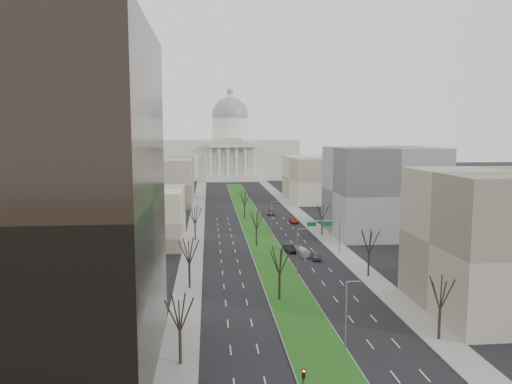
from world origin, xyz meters
TOP-DOWN VIEW (x-y plane):
  - ground at (0.00, 120.00)m, footprint 600.00×600.00m
  - median at (0.00, 118.99)m, footprint 8.00×222.03m
  - sidewalk_left at (-17.50, 95.00)m, footprint 5.00×330.00m
  - sidewalk_right at (17.50, 95.00)m, footprint 5.00×330.00m
  - capitol at (0.00, 269.59)m, footprint 80.00×46.00m
  - building_glass_tower at (-37.00, 18.00)m, footprint 34.00×30.00m
  - building_beige_left at (-33.00, 85.00)m, footprint 26.00×22.00m
  - building_tan_right at (33.00, 32.00)m, footprint 26.00×24.00m
  - building_grey_right at (34.00, 92.00)m, footprint 28.00×26.00m
  - building_far_left at (-35.00, 160.00)m, footprint 30.00×40.00m
  - building_far_right at (35.00, 165.00)m, footprint 30.00×40.00m
  - tree_left_near at (-17.20, 18.00)m, footprint 5.10×5.10m
  - tree_left_mid at (-17.20, 48.00)m, footprint 5.40×5.40m
  - tree_left_far at (-17.20, 88.00)m, footprint 5.28×5.28m
  - tree_right_near at (17.20, 22.00)m, footprint 5.16×5.16m
  - tree_right_mid at (17.20, 52.00)m, footprint 5.52×5.52m
  - tree_right_far at (17.20, 92.00)m, footprint 5.04×5.04m
  - tree_median_a at (-2.00, 40.00)m, footprint 5.40×5.40m
  - tree_median_b at (-2.00, 80.00)m, footprint 5.40×5.40m
  - tree_median_c at (-2.00, 120.00)m, footprint 5.40×5.40m
  - streetlamp_median_a at (3.76, 20.00)m, footprint 1.90×0.20m
  - streetlamp_median_b at (3.76, 55.00)m, footprint 1.90×0.20m
  - streetlamp_median_c at (3.76, 95.00)m, footprint 1.90×0.20m
  - traffic_signal_median at (-4.30, 6.93)m, footprint 0.32×0.41m
  - mast_arm_signs at (13.49, 70.03)m, footprint 9.12×0.24m
  - car_grey_near at (9.99, 65.99)m, footprint 2.48×4.98m
  - car_black at (5.20, 73.87)m, footprint 2.33×5.32m
  - car_red at (12.69, 111.25)m, footprint 2.50×5.53m
  - car_grey_far at (7.56, 127.87)m, footprint 3.12×5.60m
  - box_van at (7.51, 70.16)m, footprint 2.53×6.62m

SIDE VIEW (x-z plane):
  - ground at x=0.00m, z-range 0.00..0.00m
  - sidewalk_left at x=-17.50m, z-range 0.00..0.15m
  - sidewalk_right at x=17.50m, z-range 0.00..0.15m
  - median at x=0.00m, z-range 0.00..0.20m
  - car_grey_far at x=7.56m, z-range 0.00..1.48m
  - car_red at x=12.69m, z-range 0.00..1.57m
  - car_grey_near at x=9.99m, z-range 0.00..1.63m
  - car_black at x=5.20m, z-range 0.00..1.70m
  - box_van at x=7.51m, z-range 0.00..1.80m
  - traffic_signal_median at x=-4.30m, z-range 0.64..4.94m
  - streetlamp_median_a at x=3.76m, z-range 0.23..9.39m
  - streetlamp_median_b at x=3.76m, z-range 0.23..9.39m
  - streetlamp_median_c at x=3.76m, z-range 0.23..9.39m
  - mast_arm_signs at x=13.49m, z-range 2.06..10.15m
  - tree_right_far at x=17.20m, z-range 1.99..11.07m
  - tree_left_near at x=-17.20m, z-range 2.02..11.20m
  - tree_right_near at x=17.20m, z-range 2.04..11.33m
  - tree_left_far at x=-17.20m, z-range 2.09..11.59m
  - tree_left_mid at x=-17.20m, z-range 2.14..11.86m
  - tree_median_a at x=-2.00m, z-range 2.14..11.86m
  - tree_median_b at x=-2.00m, z-range 2.14..11.86m
  - tree_median_c at x=-2.00m, z-range 2.14..11.86m
  - building_beige_left at x=-33.00m, z-range 0.00..14.00m
  - tree_right_mid at x=17.20m, z-range 2.19..12.12m
  - building_far_left at x=-35.00m, z-range 0.00..18.00m
  - building_far_right at x=35.00m, z-range 0.00..18.00m
  - building_tan_right at x=33.00m, z-range 0.00..22.00m
  - building_grey_right at x=34.00m, z-range 0.00..24.00m
  - capitol at x=0.00m, z-range -11.19..43.81m
  - building_glass_tower at x=-37.00m, z-range 0.00..40.00m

